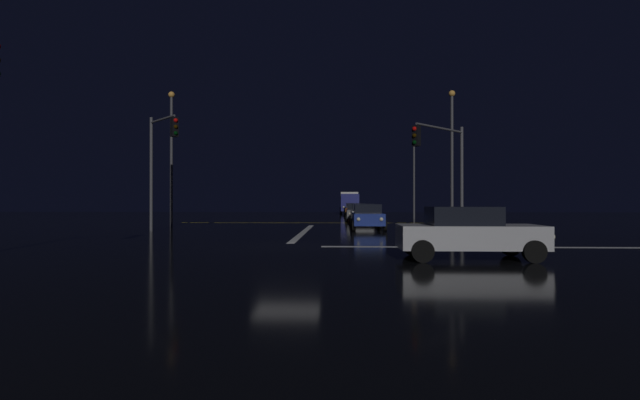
# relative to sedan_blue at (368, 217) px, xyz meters

# --- Properties ---
(ground) EXTENTS (120.00, 120.00, 0.10)m
(ground) POSITION_rel_sedan_blue_xyz_m (-3.76, -10.92, -0.85)
(ground) COLOR black
(stop_line_north) EXTENTS (0.35, 14.78, 0.01)m
(stop_line_north) POSITION_rel_sedan_blue_xyz_m (-3.76, -2.31, -0.80)
(stop_line_north) COLOR white
(stop_line_north) RESTS_ON ground
(centre_line_ns) EXTENTS (22.00, 0.15, 0.01)m
(centre_line_ns) POSITION_rel_sedan_blue_xyz_m (-3.76, 9.29, -0.80)
(centre_line_ns) COLOR yellow
(centre_line_ns) RESTS_ON ground
(crosswalk_bar_east) EXTENTS (14.78, 0.40, 0.01)m
(crosswalk_bar_east) POSITION_rel_sedan_blue_xyz_m (4.95, -10.92, -0.80)
(crosswalk_bar_east) COLOR white
(crosswalk_bar_east) RESTS_ON ground
(sedan_blue) EXTENTS (2.02, 4.33, 1.57)m
(sedan_blue) POSITION_rel_sedan_blue_xyz_m (0.00, 0.00, 0.00)
(sedan_blue) COLOR navy
(sedan_blue) RESTS_ON ground
(sedan_white) EXTENTS (2.02, 4.33, 1.57)m
(sedan_white) POSITION_rel_sedan_blue_xyz_m (0.06, 6.78, 0.00)
(sedan_white) COLOR silver
(sedan_white) RESTS_ON ground
(sedan_gray) EXTENTS (2.02, 4.33, 1.57)m
(sedan_gray) POSITION_rel_sedan_blue_xyz_m (-0.19, 12.35, 0.00)
(sedan_gray) COLOR slate
(sedan_gray) RESTS_ON ground
(sedan_red) EXTENTS (2.02, 4.33, 1.57)m
(sedan_red) POSITION_rel_sedan_blue_xyz_m (-0.10, 18.06, 0.00)
(sedan_red) COLOR maroon
(sedan_red) RESTS_ON ground
(sedan_orange) EXTENTS (2.02, 4.33, 1.57)m
(sedan_orange) POSITION_rel_sedan_blue_xyz_m (-0.15, 23.38, 0.00)
(sedan_orange) COLOR #C66014
(sedan_orange) RESTS_ON ground
(sedan_black) EXTENTS (2.02, 4.33, 1.57)m
(sedan_black) POSITION_rel_sedan_blue_xyz_m (-0.07, 30.10, 0.00)
(sedan_black) COLOR black
(sedan_black) RESTS_ON ground
(box_truck) EXTENTS (2.68, 8.28, 3.08)m
(box_truck) POSITION_rel_sedan_blue_xyz_m (-0.29, 36.68, 0.91)
(box_truck) COLOR navy
(box_truck) RESTS_ON ground
(sedan_silver_crossing) EXTENTS (4.33, 2.02, 1.57)m
(sedan_silver_crossing) POSITION_rel_sedan_blue_xyz_m (2.10, -14.61, 0.00)
(sedan_silver_crossing) COLOR #B7B7BC
(sedan_silver_crossing) RESTS_ON ground
(traffic_signal_ne) EXTENTS (3.40, 3.40, 5.99)m
(traffic_signal_ne) POSITION_rel_sedan_blue_xyz_m (3.90, -3.26, 3.36)
(traffic_signal_ne) COLOR #4C4C51
(traffic_signal_ne) RESTS_ON ground
(traffic_signal_nw) EXTENTS (2.46, 2.46, 6.67)m
(traffic_signal_nw) POSITION_rel_sedan_blue_xyz_m (-11.89, -2.79, 3.72)
(traffic_signal_nw) COLOR #4C4C51
(traffic_signal_nw) RESTS_ON ground
(streetlamp_right_far) EXTENTS (0.44, 0.44, 9.52)m
(streetlamp_right_far) POSITION_rel_sedan_blue_xyz_m (5.95, 19.29, 4.65)
(streetlamp_right_far) COLOR #424247
(streetlamp_right_far) RESTS_ON ground
(streetlamp_left_near) EXTENTS (0.44, 0.44, 9.44)m
(streetlamp_left_near) POSITION_rel_sedan_blue_xyz_m (-13.47, 3.29, 4.61)
(streetlamp_left_near) COLOR #424247
(streetlamp_left_near) RESTS_ON ground
(streetlamp_right_near) EXTENTS (0.44, 0.44, 9.33)m
(streetlamp_right_near) POSITION_rel_sedan_blue_xyz_m (5.95, 3.29, 4.56)
(streetlamp_right_near) COLOR #424247
(streetlamp_right_near) RESTS_ON ground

